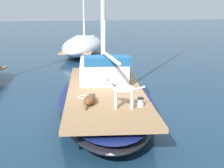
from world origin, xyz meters
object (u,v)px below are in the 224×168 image
sailboat_main (105,100)px  moored_boat_far_astern (83,45)px  dog_brown (90,99)px  dog_white (122,90)px  coiled_rope (85,97)px  deck_winch (140,102)px

sailboat_main → moored_boat_far_astern: (0.75, 11.86, 0.23)m
dog_brown → dog_white: dog_white is taller
coiled_rope → moored_boat_far_astern: moored_boat_far_astern is taller
deck_winch → coiled_rope: deck_winch is taller
sailboat_main → coiled_rope: size_ratio=23.13×
sailboat_main → coiled_rope: 1.19m
dog_white → coiled_rope: bearing=124.7°
dog_white → moored_boat_far_astern: size_ratio=0.12×
sailboat_main → dog_white: dog_white is taller
coiled_rope → dog_white: bearing=-55.3°
sailboat_main → dog_white: (0.04, -1.95, 0.75)m
sailboat_main → deck_winch: deck_winch is taller
moored_boat_far_astern → sailboat_main: bearing=-93.6°
dog_brown → deck_winch: size_ratio=4.42×
coiled_rope → moored_boat_far_astern: bearing=83.6°
coiled_rope → moored_boat_far_astern: (1.44, 12.78, -0.12)m
dog_brown → dog_white: size_ratio=1.00×
dog_brown → moored_boat_far_astern: (1.37, 13.32, -0.20)m
dog_white → moored_boat_far_astern: bearing=87.0°
sailboat_main → deck_winch: 2.00m
sailboat_main → coiled_rope: (-0.68, -0.92, 0.35)m
sailboat_main → dog_brown: size_ratio=8.08×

